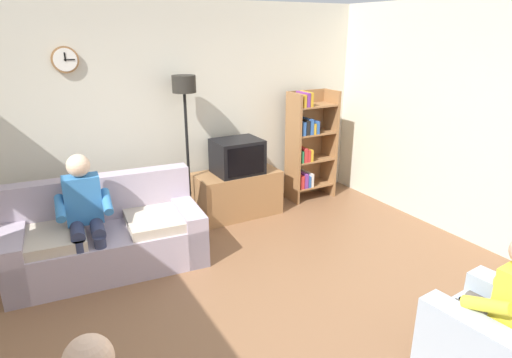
% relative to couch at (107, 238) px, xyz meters
% --- Properties ---
extents(ground_plane, '(12.00, 12.00, 0.00)m').
position_rel_couch_xyz_m(ground_plane, '(0.99, -1.71, -0.31)').
color(ground_plane, brown).
extents(back_wall_assembly, '(6.20, 0.17, 2.70)m').
position_rel_couch_xyz_m(back_wall_assembly, '(0.99, 0.95, 1.04)').
color(back_wall_assembly, beige).
rests_on(back_wall_assembly, ground_plane).
extents(right_wall, '(0.12, 5.80, 2.70)m').
position_rel_couch_xyz_m(right_wall, '(3.85, -1.71, 1.04)').
color(right_wall, beige).
rests_on(right_wall, ground_plane).
extents(couch, '(1.97, 1.04, 0.90)m').
position_rel_couch_xyz_m(couch, '(0.00, 0.00, 0.00)').
color(couch, '#A899A8').
rests_on(couch, ground_plane).
extents(tv_stand, '(1.10, 0.56, 0.59)m').
position_rel_couch_xyz_m(tv_stand, '(1.78, 0.54, -0.02)').
color(tv_stand, olive).
rests_on(tv_stand, ground_plane).
extents(tv, '(0.60, 0.49, 0.44)m').
position_rel_couch_xyz_m(tv, '(1.78, 0.52, 0.50)').
color(tv, black).
rests_on(tv, tv_stand).
extents(bookshelf, '(0.68, 0.36, 1.56)m').
position_rel_couch_xyz_m(bookshelf, '(2.95, 0.61, 0.48)').
color(bookshelf, olive).
rests_on(bookshelf, ground_plane).
extents(floor_lamp, '(0.28, 0.28, 1.85)m').
position_rel_couch_xyz_m(floor_lamp, '(1.15, 0.64, 1.14)').
color(floor_lamp, black).
rests_on(floor_lamp, ground_plane).
extents(armchair_near_bookshelf, '(0.88, 0.95, 0.90)m').
position_rel_couch_xyz_m(armchair_near_bookshelf, '(2.10, -2.97, -0.02)').
color(armchair_near_bookshelf, '#9EADBC').
rests_on(armchair_near_bookshelf, ground_plane).
extents(person_on_couch, '(0.54, 0.56, 1.24)m').
position_rel_couch_xyz_m(person_on_couch, '(-0.19, -0.11, 0.39)').
color(person_on_couch, '#3372B2').
rests_on(person_on_couch, ground_plane).
extents(person_in_right_armchair, '(0.54, 0.56, 1.12)m').
position_rel_couch_xyz_m(person_in_right_armchair, '(2.09, -2.89, 0.29)').
color(person_in_right_armchair, yellow).
rests_on(person_in_right_armchair, ground_plane).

